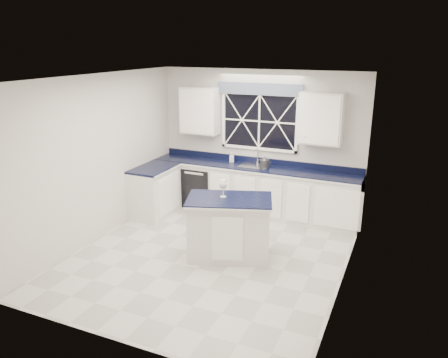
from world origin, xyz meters
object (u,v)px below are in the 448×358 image
at_px(faucet, 257,156).
at_px(kettle, 264,162).
at_px(wine_glass, 223,185).
at_px(soap_bottle, 232,157).
at_px(island, 229,227).
at_px(dishwasher, 202,186).

height_order(faucet, kettle, faucet).
height_order(kettle, wine_glass, wine_glass).
height_order(kettle, soap_bottle, kettle).
height_order(island, soap_bottle, soap_bottle).
relative_size(island, wine_glass, 5.33).
xyz_separation_m(island, kettle, (-0.06, 1.82, 0.56)).
bearing_deg(island, faucet, 78.96).
height_order(island, wine_glass, wine_glass).
bearing_deg(dishwasher, wine_glass, -54.98).
bearing_deg(wine_glass, kettle, 88.52).
xyz_separation_m(faucet, wine_glass, (0.16, -1.99, 0.03)).
distance_m(dishwasher, island, 2.28).
distance_m(faucet, island, 2.13).
bearing_deg(wine_glass, soap_bottle, 109.00).
bearing_deg(faucet, dishwasher, -169.98).
distance_m(kettle, wine_glass, 1.80).
bearing_deg(island, kettle, 73.30).
xyz_separation_m(kettle, soap_bottle, (-0.71, 0.12, -0.00)).
distance_m(dishwasher, faucet, 1.31).
distance_m(faucet, soap_bottle, 0.51).
relative_size(kettle, soap_bottle, 1.56).
bearing_deg(dishwasher, island, -53.04).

